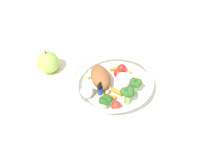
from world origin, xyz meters
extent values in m
plane|color=silver|center=(0.00, 0.00, 0.00)|extent=(2.40, 2.40, 0.00)
cylinder|color=white|center=(0.02, 0.01, 0.00)|extent=(0.21, 0.21, 0.01)
torus|color=white|center=(0.02, 0.01, 0.05)|extent=(0.22, 0.22, 0.01)
ellipsoid|color=brown|center=(0.05, -0.01, 0.03)|extent=(0.08, 0.10, 0.05)
cylinder|color=#8EB766|center=(-0.03, 0.05, 0.02)|extent=(0.02, 0.02, 0.03)
sphere|color=#2D6023|center=(-0.02, 0.05, 0.05)|extent=(0.02, 0.02, 0.02)
sphere|color=#2D6023|center=(-0.03, 0.05, 0.05)|extent=(0.02, 0.02, 0.02)
sphere|color=#2D6023|center=(-0.04, 0.05, 0.05)|extent=(0.02, 0.02, 0.02)
sphere|color=#2D6023|center=(-0.04, 0.04, 0.05)|extent=(0.02, 0.02, 0.02)
sphere|color=#2D6023|center=(-0.03, 0.04, 0.05)|extent=(0.01, 0.01, 0.01)
cylinder|color=#8EB766|center=(0.02, 0.07, 0.02)|extent=(0.01, 0.01, 0.02)
sphere|color=#23561E|center=(0.03, 0.07, 0.04)|extent=(0.01, 0.01, 0.01)
sphere|color=#23561E|center=(0.03, 0.08, 0.04)|extent=(0.02, 0.02, 0.02)
sphere|color=#23561E|center=(0.02, 0.08, 0.04)|extent=(0.01, 0.01, 0.01)
sphere|color=#23561E|center=(0.02, 0.08, 0.04)|extent=(0.02, 0.02, 0.02)
sphere|color=#23561E|center=(0.01, 0.07, 0.04)|extent=(0.02, 0.02, 0.02)
sphere|color=#23561E|center=(0.01, 0.06, 0.04)|extent=(0.01, 0.01, 0.01)
sphere|color=#23561E|center=(0.02, 0.06, 0.04)|extent=(0.02, 0.02, 0.02)
sphere|color=#23561E|center=(0.02, 0.07, 0.04)|extent=(0.01, 0.01, 0.01)
cylinder|color=#8EB766|center=(-0.04, 0.01, 0.02)|extent=(0.01, 0.01, 0.03)
sphere|color=#2D6023|center=(-0.04, 0.01, 0.05)|extent=(0.02, 0.02, 0.02)
sphere|color=#2D6023|center=(-0.04, 0.01, 0.05)|extent=(0.02, 0.02, 0.02)
sphere|color=#2D6023|center=(-0.05, 0.01, 0.04)|extent=(0.02, 0.02, 0.02)
sphere|color=#2D6023|center=(-0.05, 0.01, 0.05)|extent=(0.02, 0.02, 0.02)
sphere|color=#2D6023|center=(-0.05, 0.00, 0.04)|extent=(0.02, 0.02, 0.02)
sphere|color=#2D6023|center=(-0.04, 0.00, 0.05)|extent=(0.01, 0.01, 0.01)
sphere|color=white|center=(0.08, 0.04, 0.03)|extent=(0.02, 0.02, 0.02)
sphere|color=white|center=(0.07, 0.05, 0.02)|extent=(0.03, 0.03, 0.03)
sphere|color=white|center=(0.07, 0.04, 0.03)|extent=(0.03, 0.03, 0.03)
sphere|color=white|center=(0.07, 0.04, 0.02)|extent=(0.03, 0.03, 0.03)
sphere|color=white|center=(-0.01, -0.02, 0.03)|extent=(0.03, 0.03, 0.03)
sphere|color=white|center=(-0.01, -0.02, 0.03)|extent=(0.03, 0.03, 0.03)
sphere|color=white|center=(-0.01, -0.01, 0.03)|extent=(0.03, 0.03, 0.03)
sphere|color=white|center=(-0.02, -0.02, 0.03)|extent=(0.03, 0.03, 0.03)
sphere|color=white|center=(-0.02, -0.02, 0.02)|extent=(0.03, 0.03, 0.03)
sphere|color=white|center=(-0.01, -0.03, 0.03)|extent=(0.02, 0.02, 0.02)
sphere|color=white|center=(-0.01, -0.02, 0.02)|extent=(0.03, 0.03, 0.03)
cube|color=yellow|center=(0.04, 0.03, 0.01)|extent=(0.02, 0.01, 0.00)
cylinder|color=#1933B2|center=(0.04, 0.03, 0.02)|extent=(0.01, 0.01, 0.02)
sphere|color=black|center=(0.04, 0.03, 0.04)|extent=(0.01, 0.01, 0.01)
sphere|color=black|center=(0.04, 0.04, 0.04)|extent=(0.01, 0.01, 0.01)
sphere|color=black|center=(0.04, 0.03, 0.04)|extent=(0.01, 0.01, 0.01)
cylinder|color=orange|center=(0.02, -0.07, 0.01)|extent=(0.03, 0.02, 0.01)
cylinder|color=orange|center=(0.01, 0.04, 0.01)|extent=(0.02, 0.01, 0.01)
cylinder|color=orange|center=(0.00, 0.02, 0.02)|extent=(0.03, 0.03, 0.01)
sphere|color=red|center=(0.00, -0.06, 0.02)|extent=(0.03, 0.03, 0.03)
sphere|color=red|center=(0.01, -0.04, 0.02)|extent=(0.03, 0.03, 0.03)
sphere|color=red|center=(-0.01, 0.07, 0.02)|extent=(0.02, 0.02, 0.02)
sphere|color=tan|center=(-0.06, -0.02, 0.01)|extent=(0.01, 0.01, 0.01)
sphere|color=tan|center=(0.06, -0.06, 0.01)|extent=(0.01, 0.01, 0.01)
sphere|color=#D1B775|center=(0.10, -0.02, 0.01)|extent=(0.01, 0.01, 0.01)
sphere|color=#D1B775|center=(-0.02, 0.07, 0.01)|extent=(0.01, 0.01, 0.01)
sphere|color=#D1B775|center=(-0.04, -0.04, 0.01)|extent=(0.01, 0.01, 0.01)
sphere|color=#D1B775|center=(-0.05, -0.03, 0.01)|extent=(0.01, 0.01, 0.01)
sphere|color=#D1B775|center=(0.03, 0.03, 0.01)|extent=(0.01, 0.01, 0.01)
sphere|color=tan|center=(-0.03, -0.04, 0.01)|extent=(0.01, 0.01, 0.01)
sphere|color=tan|center=(0.09, -0.02, 0.01)|extent=(0.01, 0.01, 0.01)
sphere|color=tan|center=(-0.02, 0.07, 0.01)|extent=(0.01, 0.01, 0.01)
sphere|color=#D1B775|center=(-0.02, -0.06, 0.01)|extent=(0.01, 0.01, 0.01)
sphere|color=#D1B775|center=(0.07, -0.06, 0.01)|extent=(0.01, 0.01, 0.01)
sphere|color=#D1B775|center=(0.08, -0.04, 0.01)|extent=(0.01, 0.01, 0.01)
sphere|color=#D1B775|center=(0.02, 0.02, 0.02)|extent=(0.01, 0.01, 0.01)
sphere|color=#8CB74C|center=(0.21, -0.04, 0.03)|extent=(0.06, 0.06, 0.06)
cylinder|color=brown|center=(0.21, -0.04, 0.07)|extent=(0.00, 0.00, 0.01)
cube|color=silver|center=(-0.20, 0.12, 0.00)|extent=(0.14, 0.16, 0.01)
camera|label=1|loc=(-0.06, 0.40, 0.45)|focal=35.64mm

